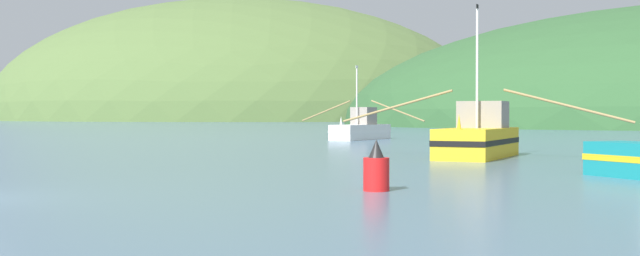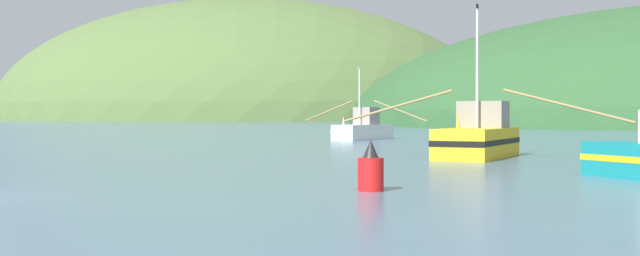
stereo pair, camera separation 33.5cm
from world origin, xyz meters
name	(u,v)px [view 1 (the left image)]	position (x,y,z in m)	size (l,w,h in m)	color
hill_far_right	(235,120)	(-97.46, 244.17, 0.00)	(185.40, 148.32, 86.08)	#516B38
fishing_boat_white	(361,129)	(-1.27, 46.62, 0.86)	(11.09, 7.40, 6.06)	white
fishing_boat_yellow	(478,138)	(10.48, 22.75, 0.93)	(13.96, 7.57, 7.35)	gold
channel_buoy	(376,170)	(9.37, 5.44, 0.57)	(0.71, 0.71, 1.41)	red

